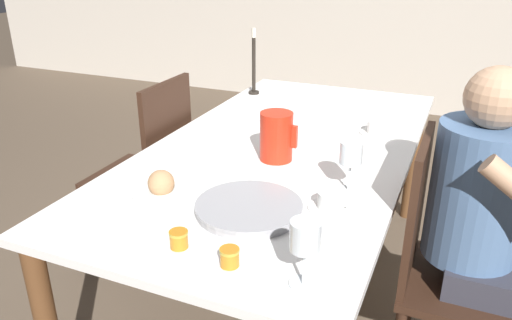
% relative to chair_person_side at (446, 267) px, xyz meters
% --- Properties ---
extents(ground_plane, '(20.00, 20.00, 0.00)m').
position_rel_chair_person_side_xyz_m(ground_plane, '(-0.69, 0.28, -0.50)').
color(ground_plane, brown).
extents(dining_table, '(1.02, 2.02, 0.73)m').
position_rel_chair_person_side_xyz_m(dining_table, '(-0.69, 0.28, 0.15)').
color(dining_table, white).
rests_on(dining_table, ground_plane).
extents(chair_person_side, '(0.42, 0.42, 0.95)m').
position_rel_chair_person_side_xyz_m(chair_person_side, '(0.00, 0.00, 0.00)').
color(chair_person_side, '#331E14').
rests_on(chair_person_side, ground_plane).
extents(chair_opposite, '(0.42, 0.42, 0.95)m').
position_rel_chair_person_side_xyz_m(chair_opposite, '(-1.39, 0.29, 0.00)').
color(chair_opposite, '#331E14').
rests_on(chair_opposite, ground_plane).
extents(person_seated, '(0.39, 0.41, 1.19)m').
position_rel_chair_person_side_xyz_m(person_seated, '(0.09, 0.03, 0.20)').
color(person_seated, '#33333D').
rests_on(person_seated, ground_plane).
extents(red_pitcher, '(0.15, 0.13, 0.19)m').
position_rel_chair_person_side_xyz_m(red_pitcher, '(-0.67, 0.13, 0.33)').
color(red_pitcher, red).
rests_on(red_pitcher, dining_table).
extents(wine_glass_water, '(0.08, 0.08, 0.18)m').
position_rel_chair_person_side_xyz_m(wine_glass_water, '(-0.35, -0.03, 0.37)').
color(wine_glass_water, white).
rests_on(wine_glass_water, dining_table).
extents(wine_glass_juice, '(0.08, 0.08, 0.18)m').
position_rel_chair_person_side_xyz_m(wine_glass_juice, '(-0.33, -0.58, 0.36)').
color(wine_glass_juice, white).
rests_on(wine_glass_juice, dining_table).
extents(teacup_near_person, '(0.15, 0.15, 0.06)m').
position_rel_chair_person_side_xyz_m(teacup_near_person, '(-0.37, -0.18, 0.26)').
color(teacup_near_person, white).
rests_on(teacup_near_person, dining_table).
extents(teacup_across, '(0.15, 0.15, 0.06)m').
position_rel_chair_person_side_xyz_m(teacup_across, '(-0.36, 0.57, 0.26)').
color(teacup_across, white).
rests_on(teacup_across, dining_table).
extents(serving_tray, '(0.34, 0.34, 0.03)m').
position_rel_chair_person_side_xyz_m(serving_tray, '(-0.60, -0.30, 0.25)').
color(serving_tray, '#9E9EA3').
rests_on(serving_tray, dining_table).
extents(bread_plate, '(0.20, 0.20, 0.09)m').
position_rel_chair_person_side_xyz_m(bread_plate, '(-0.92, -0.30, 0.26)').
color(bread_plate, white).
rests_on(bread_plate, dining_table).
extents(jam_jar_amber, '(0.05, 0.05, 0.05)m').
position_rel_chair_person_side_xyz_m(jam_jar_amber, '(-0.53, -0.58, 0.26)').
color(jam_jar_amber, '#C67A1E').
rests_on(jam_jar_amber, dining_table).
extents(jam_jar_red, '(0.05, 0.05, 0.05)m').
position_rel_chair_person_side_xyz_m(jam_jar_red, '(-0.70, -0.56, 0.26)').
color(jam_jar_red, '#C67A1E').
rests_on(jam_jar_red, dining_table).
extents(candlestick_tall, '(0.06, 0.06, 0.36)m').
position_rel_chair_person_side_xyz_m(candlestick_tall, '(-1.13, 0.96, 0.38)').
color(candlestick_tall, black).
rests_on(candlestick_tall, dining_table).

